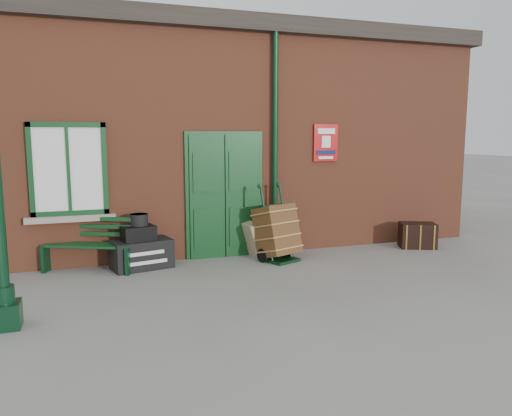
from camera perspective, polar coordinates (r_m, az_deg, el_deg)
name	(u,v)px	position (r m, az deg, el deg)	size (l,w,h in m)	color
ground	(269,276)	(7.90, 1.45, -7.79)	(80.00, 80.00, 0.00)	gray
station_building	(212,137)	(10.93, -5.02, 8.13)	(10.30, 4.30, 4.36)	brown
bench	(91,243)	(8.58, -18.36, -3.83)	(1.50, 1.02, 0.90)	#0F3919
houdini_trunk	(142,254)	(8.52, -12.92, -5.15)	(0.96, 0.53, 0.48)	black
strongbox	(138,233)	(8.44, -13.34, -2.80)	(0.53, 0.38, 0.24)	black
hatbox	(139,220)	(8.43, -13.21, -1.31)	(0.29, 0.29, 0.19)	black
suitcase_back	(253,240)	(9.03, -0.29, -3.63)	(0.18, 0.45, 0.62)	tan
suitcase_front	(263,241)	(9.09, 0.78, -3.83)	(0.16, 0.40, 0.53)	tan
porter_trolley	(277,232)	(8.78, 2.41, -2.74)	(0.84, 0.87, 1.32)	black
dark_trunk	(418,235)	(10.31, 17.98, -2.99)	(0.67, 0.44, 0.49)	black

